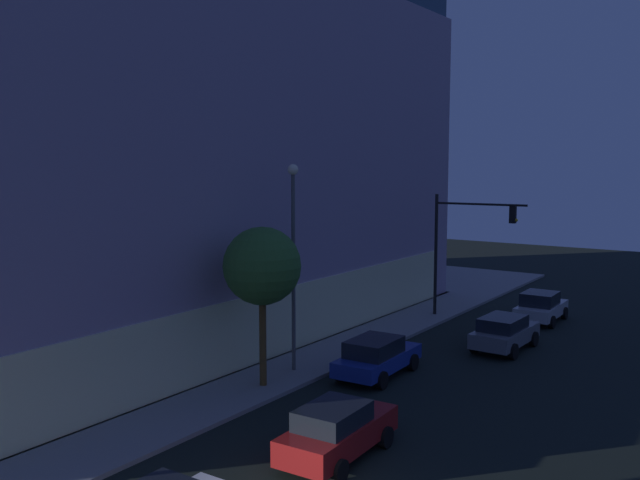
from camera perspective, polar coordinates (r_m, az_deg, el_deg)
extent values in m
cube|color=#4C4C51|center=(38.58, -14.91, -6.59)|extent=(34.51, 21.11, 0.15)
cube|color=#F2F1B2|center=(31.39, -2.74, -6.45)|extent=(30.70, 0.60, 2.96)
cube|color=#9F8CA5|center=(37.63, -15.30, 6.63)|extent=(34.11, 20.71, 17.51)
cylinder|color=black|center=(38.82, 9.61, -1.20)|extent=(0.18, 0.18, 6.76)
cylinder|color=black|center=(37.75, 13.22, 2.92)|extent=(0.47, 4.96, 0.12)
cube|color=black|center=(37.31, 15.76, 2.04)|extent=(0.34, 0.34, 0.90)
sphere|color=yellow|center=(37.28, 16.01, 1.60)|extent=(0.18, 0.18, 0.18)
cylinder|color=#535353|center=(27.82, -2.23, -2.76)|extent=(0.16, 0.16, 8.06)
sphere|color=#F9EFC6|center=(27.47, -2.27, 5.88)|extent=(0.44, 0.44, 0.44)
cylinder|color=brown|center=(26.45, -4.78, -8.39)|extent=(0.27, 0.27, 3.43)
sphere|color=#366829|center=(25.86, -4.84, -2.16)|extent=(2.97, 2.97, 2.97)
cube|color=maroon|center=(20.88, 1.56, -15.85)|extent=(4.46, 1.85, 0.75)
cube|color=black|center=(20.38, 1.07, -14.42)|extent=(2.25, 1.61, 0.58)
cube|color=#F9F4CC|center=(22.86, 3.28, -13.85)|extent=(0.13, 0.20, 0.12)
cube|color=#F9F4CC|center=(22.41, 5.64, -14.29)|extent=(0.13, 0.20, 0.12)
cylinder|color=black|center=(22.52, 1.48, -15.19)|extent=(0.67, 0.26, 0.66)
cylinder|color=black|center=(21.75, 5.49, -16.01)|extent=(0.67, 0.26, 0.66)
cylinder|color=black|center=(20.41, -2.67, -17.56)|extent=(0.67, 0.26, 0.66)
cylinder|color=black|center=(19.56, 1.65, -18.66)|extent=(0.67, 0.26, 0.66)
cube|color=navy|center=(28.37, 4.83, -9.92)|extent=(4.62, 2.00, 0.61)
cube|color=black|center=(27.90, 4.52, -8.85)|extent=(2.44, 1.74, 0.65)
cube|color=#F9F4CC|center=(30.52, 5.86, -8.75)|extent=(0.13, 0.20, 0.12)
cube|color=#F9F4CC|center=(30.06, 7.77, -9.01)|extent=(0.13, 0.20, 0.12)
cylinder|color=black|center=(30.06, 4.52, -9.57)|extent=(0.70, 0.26, 0.70)
cylinder|color=black|center=(29.29, 7.75, -10.04)|extent=(0.70, 0.26, 0.70)
cylinder|color=black|center=(27.70, 1.73, -10.96)|extent=(0.70, 0.26, 0.70)
cylinder|color=black|center=(26.85, 5.18, -11.55)|extent=(0.70, 0.26, 0.70)
cube|color=slate|center=(33.15, 15.15, -7.63)|extent=(4.36, 1.95, 0.68)
cube|color=black|center=(32.71, 14.97, -6.68)|extent=(2.42, 1.71, 0.58)
cube|color=#F9F4CC|center=(35.25, 15.56, -6.81)|extent=(0.13, 0.20, 0.12)
cube|color=#F9F4CC|center=(34.89, 17.24, -6.99)|extent=(0.13, 0.20, 0.12)
cylinder|color=black|center=(34.75, 14.53, -7.54)|extent=(0.73, 0.26, 0.72)
cylinder|color=black|center=(34.15, 17.38, -7.87)|extent=(0.73, 0.26, 0.72)
cylinder|color=black|center=(32.36, 12.75, -8.53)|extent=(0.73, 0.26, 0.72)
cylinder|color=black|center=(31.72, 15.79, -8.92)|extent=(0.73, 0.26, 0.72)
cube|color=#B7BABF|center=(39.46, 17.93, -5.54)|extent=(4.18, 1.94, 0.63)
cube|color=black|center=(39.04, 17.84, -4.67)|extent=(2.05, 1.71, 0.69)
cube|color=#F9F4CC|center=(41.52, 17.94, -4.95)|extent=(0.12, 0.20, 0.12)
cube|color=#F9F4CC|center=(41.25, 19.44, -5.08)|extent=(0.12, 0.20, 0.12)
cylinder|color=black|center=(40.99, 17.14, -5.52)|extent=(0.68, 0.25, 0.67)
cylinder|color=black|center=(40.52, 19.68, -5.75)|extent=(0.68, 0.25, 0.67)
cylinder|color=black|center=(38.58, 16.05, -6.23)|extent=(0.68, 0.25, 0.67)
cylinder|color=black|center=(38.08, 18.75, -6.49)|extent=(0.68, 0.25, 0.67)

